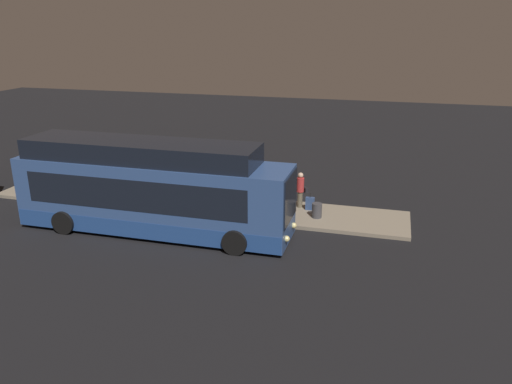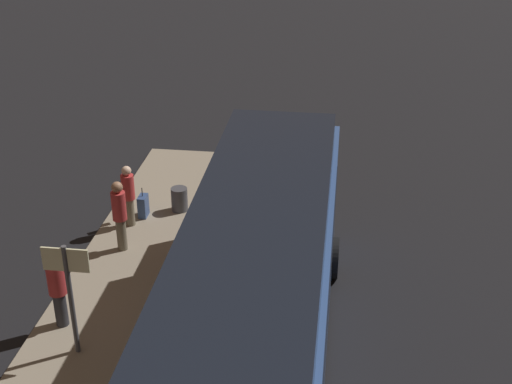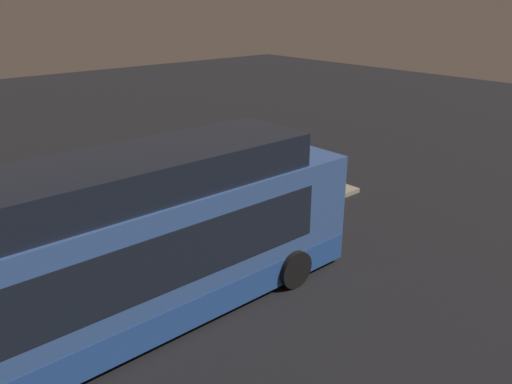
# 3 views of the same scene
# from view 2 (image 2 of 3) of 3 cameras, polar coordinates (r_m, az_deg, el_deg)

# --- Properties ---
(ground) EXTENTS (80.00, 80.00, 0.00)m
(ground) POSITION_cam_2_polar(r_m,az_deg,el_deg) (14.13, -0.24, -14.25)
(ground) COLOR black
(platform) EXTENTS (20.00, 3.04, 0.16)m
(platform) POSITION_cam_2_polar(r_m,az_deg,el_deg) (14.73, -12.66, -12.65)
(platform) COLOR gray
(platform) RESTS_ON ground
(bus_lead) EXTENTS (11.55, 2.73, 3.84)m
(bus_lead) POSITION_cam_2_polar(r_m,az_deg,el_deg) (12.72, 0.18, -9.57)
(bus_lead) COLOR #33518C
(bus_lead) RESTS_ON ground
(passenger_boarding) EXTENTS (0.44, 0.44, 1.71)m
(passenger_boarding) POSITION_cam_2_polar(r_m,az_deg,el_deg) (15.04, -15.60, -7.31)
(passenger_boarding) COLOR #2D2D33
(passenger_boarding) RESTS_ON platform
(passenger_waiting) EXTENTS (0.47, 0.47, 1.82)m
(passenger_waiting) POSITION_cam_2_polar(r_m,az_deg,el_deg) (17.33, -10.87, -1.63)
(passenger_waiting) COLOR #6B604C
(passenger_waiting) RESTS_ON platform
(passenger_with_bags) EXTENTS (0.58, 0.55, 1.67)m
(passenger_with_bags) POSITION_cam_2_polar(r_m,az_deg,el_deg) (18.44, -10.20, -0.09)
(passenger_with_bags) COLOR #6B604C
(passenger_with_bags) RESTS_ON platform
(suitcase) EXTENTS (0.40, 0.21, 0.83)m
(suitcase) POSITION_cam_2_polar(r_m,az_deg,el_deg) (19.08, -9.01, -1.11)
(suitcase) COLOR #334C7F
(suitcase) RESTS_ON platform
(sign_post) EXTENTS (0.10, 0.90, 2.40)m
(sign_post) POSITION_cam_2_polar(r_m,az_deg,el_deg) (13.87, -14.75, -7.11)
(sign_post) COLOR #4C4C51
(sign_post) RESTS_ON platform
(trash_bin) EXTENTS (0.44, 0.44, 0.65)m
(trash_bin) POSITION_cam_2_polar(r_m,az_deg,el_deg) (19.24, -6.15, -0.58)
(trash_bin) COLOR #3F3F44
(trash_bin) RESTS_ON platform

